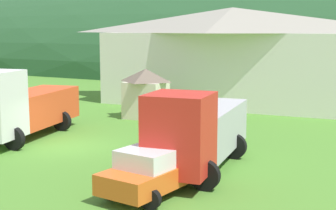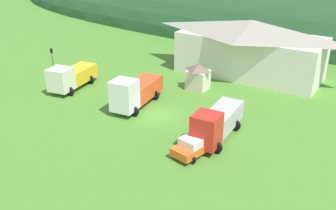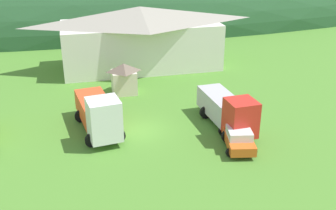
% 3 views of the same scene
% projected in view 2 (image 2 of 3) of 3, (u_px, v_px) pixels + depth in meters
% --- Properties ---
extents(ground_plane, '(200.00, 200.00, 0.00)m').
position_uv_depth(ground_plane, '(160.00, 115.00, 38.30)').
color(ground_plane, '#4C842D').
extents(forested_hill_backdrop, '(166.78, 60.00, 28.12)m').
position_uv_depth(forested_hill_backdrop, '(302.00, 20.00, 82.17)').
color(forested_hill_backdrop, '#234C28').
rests_on(forested_hill_backdrop, ground).
extents(depot_building, '(19.72, 8.79, 7.25)m').
position_uv_depth(depot_building, '(250.00, 47.00, 48.21)').
color(depot_building, white).
rests_on(depot_building, ground).
extents(play_shed_cream, '(2.59, 2.34, 3.16)m').
position_uv_depth(play_shed_cream, '(198.00, 76.00, 44.29)').
color(play_shed_cream, beige).
rests_on(play_shed_cream, ground).
extents(heavy_rig_striped, '(3.94, 7.30, 3.18)m').
position_uv_depth(heavy_rig_striped, '(71.00, 77.00, 44.24)').
color(heavy_rig_striped, silver).
rests_on(heavy_rig_striped, ground).
extents(heavy_rig_white, '(3.77, 7.99, 3.73)m').
position_uv_depth(heavy_rig_white, '(135.00, 92.00, 39.42)').
color(heavy_rig_white, white).
rests_on(heavy_rig_white, ground).
extents(crane_truck_red, '(3.27, 7.78, 3.42)m').
position_uv_depth(crane_truck_red, '(216.00, 123.00, 33.02)').
color(crane_truck_red, red).
rests_on(crane_truck_red, ground).
extents(service_pickup_orange, '(2.95, 5.22, 1.66)m').
position_uv_depth(service_pickup_orange, '(197.00, 144.00, 31.26)').
color(service_pickup_orange, orange).
rests_on(service_pickup_orange, ground).
extents(traffic_light_west, '(0.20, 0.32, 4.27)m').
position_uv_depth(traffic_light_west, '(53.00, 61.00, 46.34)').
color(traffic_light_west, '#4C4C51').
rests_on(traffic_light_west, ground).
extents(traffic_cone_near_pickup, '(0.36, 0.36, 0.45)m').
position_uv_depth(traffic_cone_near_pickup, '(132.00, 114.00, 38.52)').
color(traffic_cone_near_pickup, orange).
rests_on(traffic_cone_near_pickup, ground).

